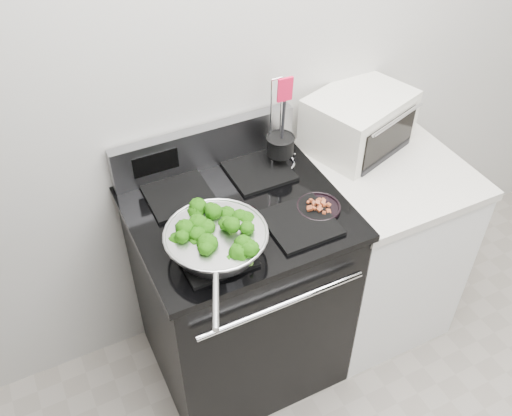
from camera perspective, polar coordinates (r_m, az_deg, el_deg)
back_wall at (r=2.25m, az=1.36°, el=15.02°), size 4.00×0.02×2.70m
gas_range at (r=2.45m, az=-1.63°, el=-8.18°), size 0.79×0.69×1.13m
counter at (r=2.73m, az=11.60°, el=-3.54°), size 0.62×0.68×0.92m
skillet at (r=1.93m, az=-4.00°, el=-3.23°), size 0.36×0.54×0.08m
broccoli_pile at (r=1.91m, az=-4.03°, el=-2.76°), size 0.28×0.28×0.10m
bacon_plate at (r=2.12m, az=6.28°, el=0.28°), size 0.16×0.16×0.04m
utensil_holder at (r=2.29m, az=2.43°, el=5.82°), size 0.13×0.13×0.40m
toaster_oven at (r=2.46m, az=10.22°, el=8.56°), size 0.50×0.43×0.24m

